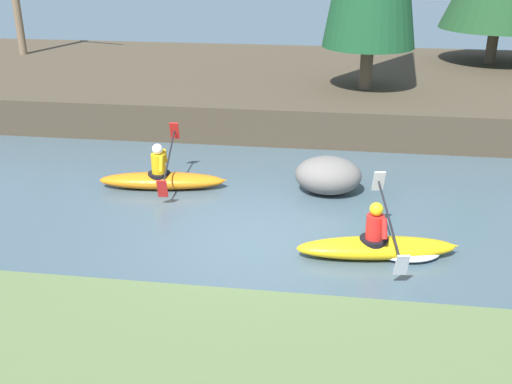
{
  "coord_description": "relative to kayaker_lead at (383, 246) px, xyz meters",
  "views": [
    {
      "loc": [
        1.31,
        -9.45,
        5.02
      ],
      "look_at": [
        -0.14,
        0.91,
        0.55
      ],
      "focal_mm": 42.0,
      "sensor_mm": 36.0,
      "label": 1
    }
  ],
  "objects": [
    {
      "name": "riverbank_far",
      "position": [
        -2.2,
        10.37,
        0.3
      ],
      "size": [
        44.0,
        9.89,
        0.99
      ],
      "color": "#473D2D",
      "rests_on": "ground"
    },
    {
      "name": "kayaker_lead",
      "position": [
        0.0,
        0.0,
        0.0
      ],
      "size": [
        2.8,
        2.07,
        1.2
      ],
      "rotation": [
        0.0,
        0.0,
        0.16
      ],
      "color": "yellow",
      "rests_on": "ground"
    },
    {
      "name": "boulder_midstream",
      "position": [
        -1.01,
        2.66,
        0.2
      ],
      "size": [
        1.4,
        1.09,
        0.79
      ],
      "color": "slate",
      "rests_on": "ground"
    },
    {
      "name": "ground_plane",
      "position": [
        -2.2,
        0.29,
        -0.2
      ],
      "size": [
        90.0,
        90.0,
        0.0
      ],
      "primitive_type": "plane",
      "color": "#425660"
    },
    {
      "name": "kayaker_middle",
      "position": [
        -4.54,
        2.42,
        0.02
      ],
      "size": [
        2.79,
        2.07,
        1.2
      ],
      "rotation": [
        0.0,
        0.0,
        0.12
      ],
      "color": "orange",
      "rests_on": "ground"
    }
  ]
}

